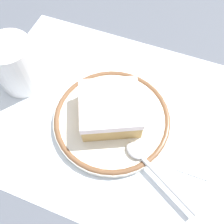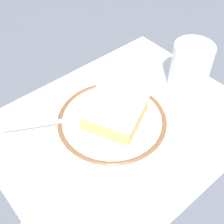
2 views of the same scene
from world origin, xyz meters
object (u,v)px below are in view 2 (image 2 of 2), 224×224
at_px(cake_slice, 115,110).
at_px(sugar_packet, 31,157).
at_px(plate, 112,121).
at_px(napkin, 72,203).
at_px(spoon, 56,121).
at_px(cup, 190,69).

bearing_deg(cake_slice, sugar_packet, -11.98).
bearing_deg(plate, napkin, 28.70).
bearing_deg(spoon, napkin, 64.55).
distance_m(napkin, sugar_packet, 0.11).
bearing_deg(sugar_packet, napkin, 92.29).
bearing_deg(cup, plate, -5.64).
distance_m(cup, napkin, 0.35).
height_order(cake_slice, napkin, cake_slice).
height_order(spoon, sugar_packet, spoon).
bearing_deg(plate, spoon, -35.20).
relative_size(spoon, sugar_packet, 2.68).
height_order(spoon, napkin, spoon).
relative_size(napkin, sugar_packet, 2.78).
bearing_deg(napkin, sugar_packet, -87.71).
height_order(cake_slice, cup, cup).
distance_m(cake_slice, napkin, 0.18).
xyz_separation_m(cake_slice, cup, (-0.19, 0.02, 0.01)).
bearing_deg(napkin, spoon, -115.45).
bearing_deg(plate, cake_slice, 147.49).
height_order(cup, napkin, cup).
bearing_deg(spoon, cake_slice, 144.94).
relative_size(cup, sugar_packet, 1.95).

